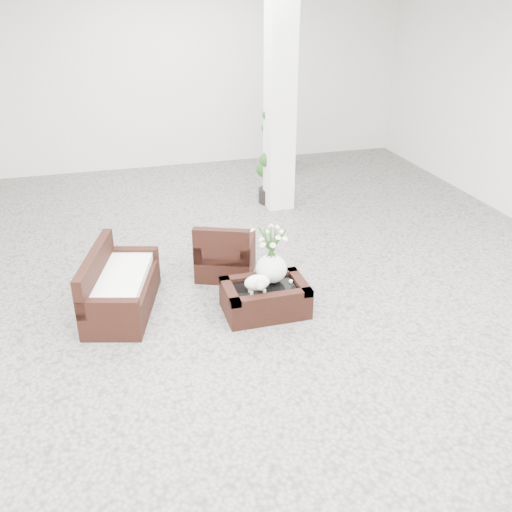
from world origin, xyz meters
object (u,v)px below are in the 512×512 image
object	(u,v)px
coffee_table	(265,299)
armchair	(225,248)
loveseat	(121,282)
topiary	(270,158)

from	to	relation	value
coffee_table	armchair	world-z (taller)	armchair
armchair	loveseat	size ratio (longest dim) A/B	0.55
loveseat	topiary	xyz separation A→B (m)	(2.55, 2.77, 0.40)
armchair	loveseat	world-z (taller)	armchair
armchair	topiary	distance (m)	2.61
armchair	topiary	xyz separation A→B (m)	(1.26, 2.25, 0.39)
coffee_table	loveseat	world-z (taller)	loveseat
topiary	loveseat	bearing A→B (deg)	-132.67
armchair	topiary	bearing A→B (deg)	-96.71
armchair	topiary	size ratio (longest dim) A/B	0.48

